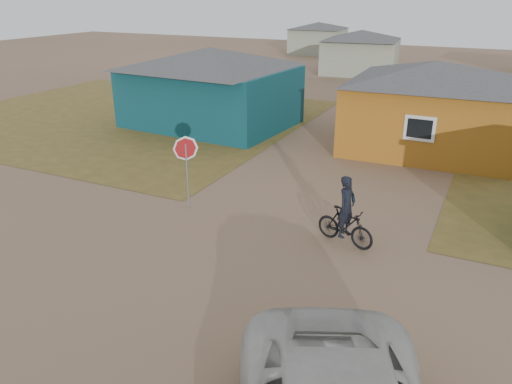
% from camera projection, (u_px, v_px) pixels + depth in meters
% --- Properties ---
extents(ground, '(120.00, 120.00, 0.00)m').
position_uv_depth(ground, '(230.00, 289.00, 12.00)').
color(ground, '#83644B').
extents(grass_nw, '(20.00, 18.00, 0.00)m').
position_uv_depth(grass_nw, '(124.00, 116.00, 28.50)').
color(grass_nw, brown).
rests_on(grass_nw, ground).
extents(house_teal, '(8.93, 7.08, 4.00)m').
position_uv_depth(house_teal, '(210.00, 86.00, 25.92)').
color(house_teal, '#0B353E').
rests_on(house_teal, ground).
extents(house_yellow, '(7.72, 6.76, 3.90)m').
position_uv_depth(house_yellow, '(432.00, 105.00, 21.89)').
color(house_yellow, '#A26119').
rests_on(house_yellow, ground).
extents(house_pale_west, '(7.04, 6.15, 3.60)m').
position_uv_depth(house_pale_west, '(361.00, 51.00, 42.06)').
color(house_pale_west, gray).
rests_on(house_pale_west, ground).
extents(house_pale_north, '(6.28, 5.81, 3.40)m').
position_uv_depth(house_pale_north, '(318.00, 38.00, 55.33)').
color(house_pale_north, gray).
rests_on(house_pale_north, ground).
extents(stop_sign, '(0.76, 0.33, 2.45)m').
position_uv_depth(stop_sign, '(186.00, 156.00, 15.81)').
color(stop_sign, gray).
rests_on(stop_sign, ground).
extents(cyclist, '(1.86, 0.97, 2.02)m').
position_uv_depth(cyclist, '(346.00, 220.00, 13.90)').
color(cyclist, black).
rests_on(cyclist, ground).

